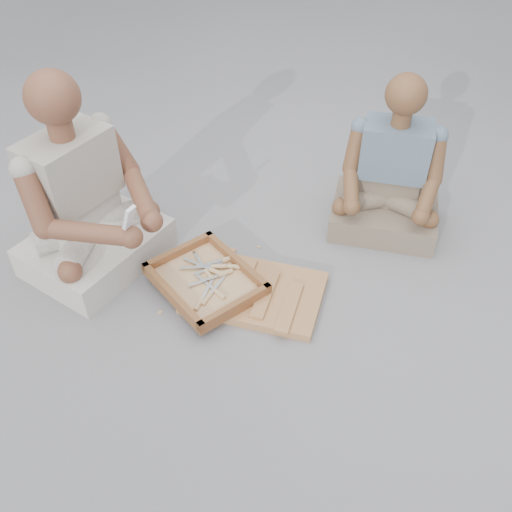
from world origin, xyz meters
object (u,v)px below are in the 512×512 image
Objects in this scene: craftsman at (86,206)px; companion at (390,181)px; carved_panel at (255,292)px; tool_tray at (206,281)px.

craftsman is 1.49m from companion.
carved_panel is 0.63× the size of craftsman.
tool_tray reaches higher than carved_panel.
craftsman reaches higher than carved_panel.
tool_tray is 0.59× the size of craftsman.
tool_tray is at bearing -150.71° from carved_panel.
tool_tray is at bearing 42.18° from companion.
carved_panel is 0.90m from companion.
carved_panel is at bearing 29.29° from tool_tray.
companion is at bearing 75.62° from carved_panel.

